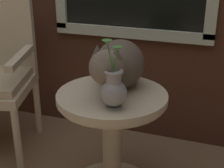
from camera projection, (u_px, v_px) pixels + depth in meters
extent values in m
cube|color=beige|center=(130.00, 33.00, 2.19)|extent=(1.07, 0.03, 0.07)
cylinder|color=beige|center=(112.00, 145.00, 1.75)|extent=(0.10, 0.10, 0.53)
cylinder|color=beige|center=(112.00, 97.00, 1.65)|extent=(0.55, 0.55, 0.03)
torus|color=beige|center=(112.00, 102.00, 1.66)|extent=(0.53, 0.53, 0.02)
cylinder|color=beige|center=(18.00, 141.00, 1.97)|extent=(0.04, 0.04, 0.41)
cylinder|color=beige|center=(37.00, 106.00, 2.40)|extent=(0.04, 0.04, 0.41)
cube|color=beige|center=(21.00, 57.00, 2.01)|extent=(0.19, 0.46, 0.04)
ellipsoid|color=brown|center=(120.00, 64.00, 1.68)|extent=(0.25, 0.28, 0.25)
sphere|color=#76695D|center=(107.00, 68.00, 1.50)|extent=(0.16, 0.16, 0.16)
cone|color=brown|center=(97.00, 51.00, 1.48)|extent=(0.05, 0.05, 0.06)
cone|color=brown|center=(116.00, 53.00, 1.45)|extent=(0.05, 0.05, 0.06)
cylinder|color=brown|center=(131.00, 66.00, 1.88)|extent=(0.05, 0.26, 0.05)
cylinder|color=#99999E|center=(114.00, 106.00, 1.49)|extent=(0.07, 0.07, 0.01)
ellipsoid|color=#99999E|center=(114.00, 93.00, 1.47)|extent=(0.12, 0.12, 0.12)
cylinder|color=#99999E|center=(114.00, 78.00, 1.44)|extent=(0.07, 0.07, 0.05)
torus|color=#99999E|center=(114.00, 72.00, 1.43)|extent=(0.08, 0.08, 0.01)
cylinder|color=#47893D|center=(115.00, 60.00, 1.39)|extent=(0.03, 0.03, 0.11)
cone|color=#47893D|center=(117.00, 49.00, 1.36)|extent=(0.04, 0.04, 0.02)
cylinder|color=#47893D|center=(110.00, 57.00, 1.40)|extent=(0.03, 0.03, 0.14)
cone|color=#47893D|center=(107.00, 42.00, 1.36)|extent=(0.04, 0.04, 0.02)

